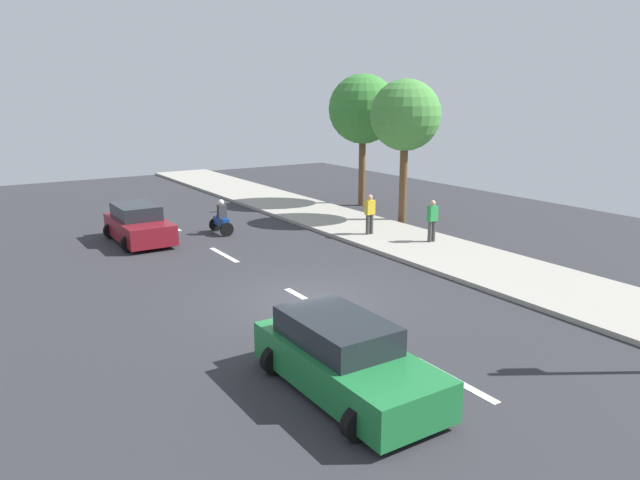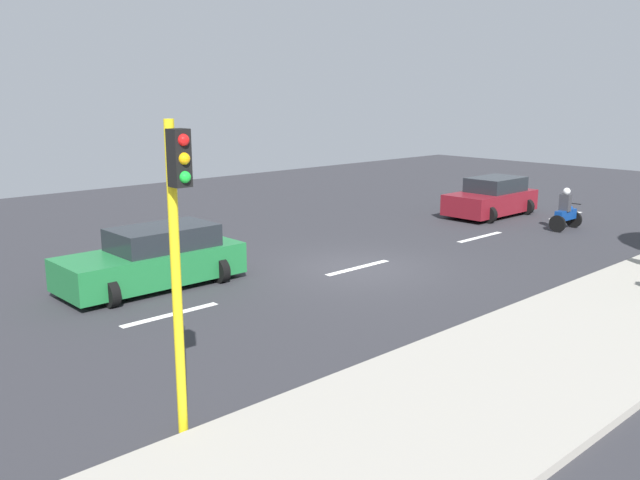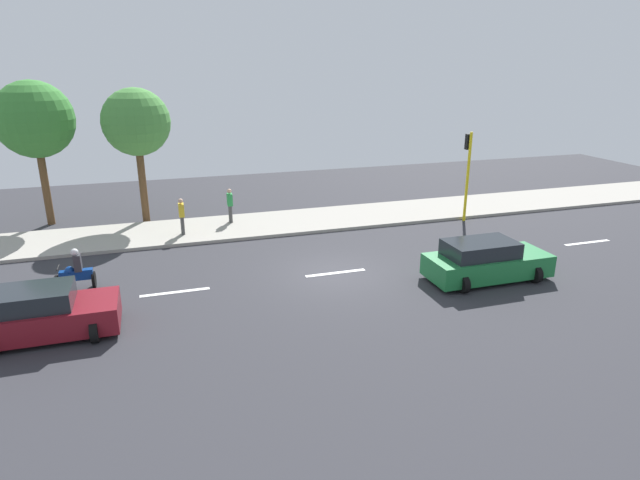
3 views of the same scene
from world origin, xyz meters
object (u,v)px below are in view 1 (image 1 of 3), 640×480
pedestrian_near_signal (432,219)px  street_tree_north (363,110)px  car_green (344,359)px  motorcycle (221,219)px  car_maroon (139,225)px  pedestrian_by_tree (370,213)px  street_tree_center (405,116)px

pedestrian_near_signal → street_tree_north: bearing=71.4°
car_green → motorcycle: bearing=76.0°
car_maroon → pedestrian_by_tree: size_ratio=2.39×
car_maroon → street_tree_center: size_ratio=0.61×
car_maroon → car_green: (-0.18, -14.92, 0.00)m
car_green → pedestrian_by_tree: 13.48m
street_tree_center → street_tree_north: size_ratio=0.95×
car_maroon → street_tree_north: 13.45m
pedestrian_near_signal → street_tree_center: (1.88, 4.01, 3.89)m
street_tree_north → pedestrian_near_signal: bearing=-108.6°
car_maroon → street_tree_north: (12.60, 1.63, 4.42)m
pedestrian_near_signal → pedestrian_by_tree: 2.73m
motorcycle → pedestrian_by_tree: size_ratio=0.91×
car_green → motorcycle: size_ratio=3.00×
street_tree_north → pedestrian_by_tree: bearing=-124.1°
car_green → pedestrian_by_tree: size_ratio=2.71×
pedestrian_near_signal → pedestrian_by_tree: same height
pedestrian_by_tree → street_tree_north: (4.18, 6.17, 4.07)m
pedestrian_near_signal → car_green: bearing=-141.1°
car_green → pedestrian_near_signal: size_ratio=2.71×
pedestrian_by_tree → street_tree_north: street_tree_north is taller
pedestrian_near_signal → street_tree_north: (2.89, 8.57, 4.07)m
motorcycle → street_tree_north: 10.44m
car_maroon → street_tree_center: (11.59, -2.93, 4.24)m
car_maroon → street_tree_center: bearing=-14.2°
street_tree_north → street_tree_center: bearing=-102.4°
car_maroon → street_tree_north: street_tree_north is taller
pedestrian_by_tree → pedestrian_near_signal: bearing=-61.8°
car_green → street_tree_north: bearing=52.3°
motorcycle → street_tree_north: (9.18, 2.14, 4.48)m
motorcycle → street_tree_north: size_ratio=0.22×
car_maroon → motorcycle: (3.42, -0.51, -0.07)m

